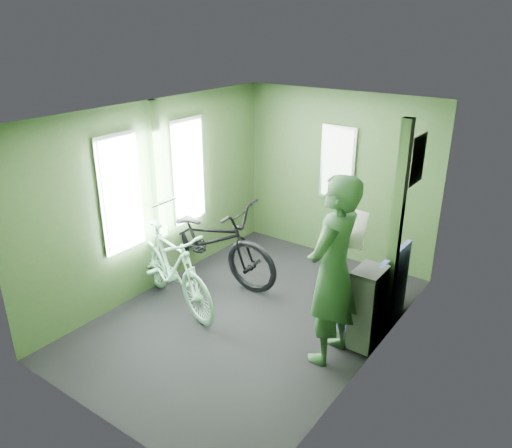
{
  "coord_description": "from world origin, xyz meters",
  "views": [
    {
      "loc": [
        2.87,
        -3.91,
        3.12
      ],
      "look_at": [
        0.0,
        0.1,
        1.1
      ],
      "focal_mm": 35.0,
      "sensor_mm": 36.0,
      "label": 1
    }
  ],
  "objects_px": {
    "bicycle_mint": "(175,305)",
    "waste_box": "(367,308)",
    "passenger": "(333,271)",
    "bench_seat": "(374,299)",
    "bicycle_black": "(209,277)"
  },
  "relations": [
    {
      "from": "bicycle_black",
      "to": "passenger",
      "type": "xyz_separation_m",
      "value": [
        2.04,
        -0.55,
        0.95
      ]
    },
    {
      "from": "bicycle_mint",
      "to": "passenger",
      "type": "xyz_separation_m",
      "value": [
        1.92,
        0.21,
        0.95
      ]
    },
    {
      "from": "passenger",
      "to": "bicycle_mint",
      "type": "bearing_deg",
      "value": -82.12
    },
    {
      "from": "bicycle_mint",
      "to": "passenger",
      "type": "distance_m",
      "value": 2.15
    },
    {
      "from": "bicycle_mint",
      "to": "passenger",
      "type": "bearing_deg",
      "value": -67.37
    },
    {
      "from": "bicycle_black",
      "to": "waste_box",
      "type": "xyz_separation_m",
      "value": [
        2.26,
        -0.17,
        0.43
      ]
    },
    {
      "from": "bicycle_black",
      "to": "bench_seat",
      "type": "height_order",
      "value": "bench_seat"
    },
    {
      "from": "bicycle_black",
      "to": "bicycle_mint",
      "type": "bearing_deg",
      "value": -171.9
    },
    {
      "from": "bicycle_mint",
      "to": "waste_box",
      "type": "xyz_separation_m",
      "value": [
        2.13,
        0.59,
        0.43
      ]
    },
    {
      "from": "passenger",
      "to": "waste_box",
      "type": "distance_m",
      "value": 0.67
    },
    {
      "from": "bench_seat",
      "to": "waste_box",
      "type": "bearing_deg",
      "value": -76.04
    },
    {
      "from": "passenger",
      "to": "bench_seat",
      "type": "bearing_deg",
      "value": 175.09
    },
    {
      "from": "waste_box",
      "to": "bench_seat",
      "type": "bearing_deg",
      "value": 103.13
    },
    {
      "from": "bicycle_mint",
      "to": "waste_box",
      "type": "height_order",
      "value": "waste_box"
    },
    {
      "from": "bicycle_black",
      "to": "bicycle_mint",
      "type": "height_order",
      "value": "bicycle_black"
    }
  ]
}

